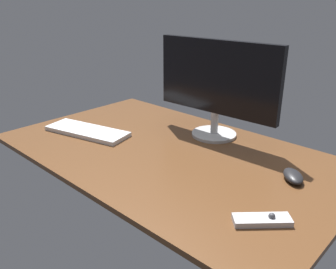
% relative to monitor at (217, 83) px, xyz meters
% --- Properties ---
extents(desk, '(1.40, 0.84, 0.02)m').
position_rel_monitor_xyz_m(desk, '(-0.04, -0.26, -0.25)').
color(desk, brown).
rests_on(desk, ground).
extents(monitor, '(0.59, 0.20, 0.43)m').
position_rel_monitor_xyz_m(monitor, '(0.00, 0.00, 0.00)').
color(monitor, '#BABABA').
rests_on(monitor, desk).
extents(keyboard, '(0.42, 0.23, 0.02)m').
position_rel_monitor_xyz_m(keyboard, '(-0.45, -0.38, -0.23)').
color(keyboard, silver).
rests_on(keyboard, desk).
extents(computer_mouse, '(0.12, 0.12, 0.03)m').
position_rel_monitor_xyz_m(computer_mouse, '(0.45, -0.15, -0.23)').
color(computer_mouse, black).
rests_on(computer_mouse, desk).
extents(media_remote, '(0.15, 0.15, 0.03)m').
position_rel_monitor_xyz_m(media_remote, '(0.49, -0.44, -0.23)').
color(media_remote, '#B7B7BC').
rests_on(media_remote, desk).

